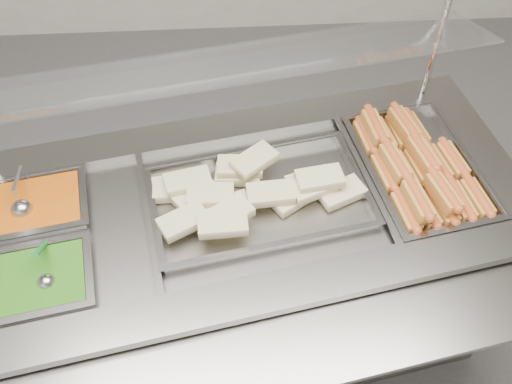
{
  "coord_description": "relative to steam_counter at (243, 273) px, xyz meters",
  "views": [
    {
      "loc": [
        0.07,
        -0.65,
        2.12
      ],
      "look_at": [
        0.14,
        0.42,
        0.84
      ],
      "focal_mm": 40.0,
      "sensor_mm": 36.0,
      "label": 1
    }
  ],
  "objects": [
    {
      "name": "tray_rail",
      "position": [
        0.09,
        -0.46,
        0.37
      ],
      "size": [
        1.65,
        0.62,
        0.05
      ],
      "color": "gray",
      "rests_on": "steam_counter"
    },
    {
      "name": "pan_beans",
      "position": [
        -0.6,
        0.02,
        0.37
      ],
      "size": [
        0.31,
        0.26,
        0.09
      ],
      "color": "gray",
      "rests_on": "steam_counter"
    },
    {
      "name": "pan_wraps",
      "position": [
        0.05,
        0.01,
        0.39
      ],
      "size": [
        0.67,
        0.47,
        0.06
      ],
      "color": "gray",
      "rests_on": "steam_counter"
    },
    {
      "name": "serving_spoon",
      "position": [
        -0.52,
        -0.24,
        0.42
      ],
      "size": [
        0.06,
        0.16,
        0.13
      ],
      "color": "#AFAFB4",
      "rests_on": "pan_peas"
    },
    {
      "name": "pan_hotdogs",
      "position": [
        0.56,
        0.1,
        0.37
      ],
      "size": [
        0.4,
        0.55,
        0.09
      ],
      "color": "gray",
      "rests_on": "steam_counter"
    },
    {
      "name": "steam_counter",
      "position": [
        0.0,
        0.0,
        0.0
      ],
      "size": [
        1.82,
        1.06,
        0.82
      ],
      "color": "slate",
      "rests_on": "ground"
    },
    {
      "name": "pan_peas",
      "position": [
        -0.55,
        -0.24,
        0.37
      ],
      "size": [
        0.31,
        0.26,
        0.09
      ],
      "color": "gray",
      "rests_on": "steam_counter"
    },
    {
      "name": "ladle",
      "position": [
        -0.63,
        0.0,
        0.42
      ],
      "size": [
        0.07,
        0.18,
        0.12
      ],
      "color": "#AFAFB4",
      "rests_on": "pan_beans"
    },
    {
      "name": "hotdogs_in_buns",
      "position": [
        0.54,
        0.09,
        0.41
      ],
      "size": [
        0.35,
        0.5,
        0.11
      ],
      "color": "#996220",
      "rests_on": "pan_hotdogs"
    },
    {
      "name": "sneeze_guard",
      "position": [
        -0.04,
        0.2,
        0.74
      ],
      "size": [
        1.52,
        0.54,
        0.4
      ],
      "color": "silver",
      "rests_on": "steam_counter"
    },
    {
      "name": "tortilla_wraps",
      "position": [
        0.01,
        0.02,
        0.42
      ],
      "size": [
        0.65,
        0.34,
        0.09
      ],
      "color": "tan",
      "rests_on": "pan_wraps"
    }
  ]
}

